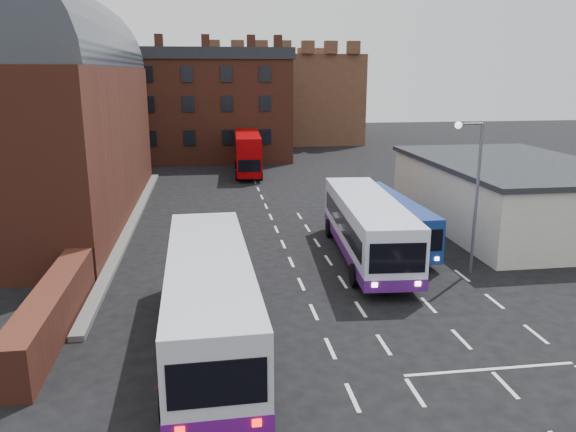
{
  "coord_description": "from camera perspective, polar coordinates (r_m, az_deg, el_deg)",
  "views": [
    {
      "loc": [
        -4.12,
        -18.83,
        9.67
      ],
      "look_at": [
        0.0,
        10.0,
        2.2
      ],
      "focal_mm": 35.0,
      "sensor_mm": 36.0,
      "label": 1
    }
  ],
  "objects": [
    {
      "name": "ground",
      "position": [
        21.56,
        3.85,
        -12.29
      ],
      "size": [
        180.0,
        180.0,
        0.0
      ],
      "primitive_type": "plane",
      "color": "black"
    },
    {
      "name": "railway_station",
      "position": [
        41.47,
        -24.47,
        10.32
      ],
      "size": [
        12.0,
        28.0,
        16.0
      ],
      "color": "#602B1E",
      "rests_on": "ground"
    },
    {
      "name": "forecourt_wall",
      "position": [
        23.4,
        -22.81,
        -8.82
      ],
      "size": [
        1.2,
        10.0,
        1.8
      ],
      "primitive_type": "cube",
      "color": "#602B1E",
      "rests_on": "ground"
    },
    {
      "name": "cream_building",
      "position": [
        38.73,
        21.66,
        2.17
      ],
      "size": [
        10.4,
        16.4,
        4.25
      ],
      "color": "beige",
      "rests_on": "ground"
    },
    {
      "name": "brick_terrace",
      "position": [
        64.99,
        -9.94,
        10.5
      ],
      "size": [
        22.0,
        10.0,
        11.0
      ],
      "primitive_type": "cube",
      "color": "brown",
      "rests_on": "ground"
    },
    {
      "name": "castle_keep",
      "position": [
        85.51,
        -1.36,
        11.93
      ],
      "size": [
        22.0,
        22.0,
        12.0
      ],
      "primitive_type": "cube",
      "color": "brown",
      "rests_on": "ground"
    },
    {
      "name": "bus_white_outbound",
      "position": [
        20.35,
        -7.97,
        -7.84
      ],
      "size": [
        3.4,
        12.62,
        3.42
      ],
      "rotation": [
        0.0,
        0.0,
        0.02
      ],
      "color": "silver",
      "rests_on": "ground"
    },
    {
      "name": "bus_white_inbound",
      "position": [
        29.77,
        8.05,
        -0.79
      ],
      "size": [
        3.69,
        12.28,
        3.3
      ],
      "rotation": [
        0.0,
        0.0,
        3.07
      ],
      "color": "white",
      "rests_on": "ground"
    },
    {
      "name": "bus_blue",
      "position": [
        32.58,
        10.17,
        -0.17
      ],
      "size": [
        2.7,
        10.04,
        2.72
      ],
      "rotation": [
        0.0,
        0.0,
        3.16
      ],
      "color": "navy",
      "rests_on": "ground"
    },
    {
      "name": "bus_red_double",
      "position": [
        54.86,
        -4.1,
        6.44
      ],
      "size": [
        2.86,
        10.04,
        3.98
      ],
      "rotation": [
        0.0,
        0.0,
        3.1
      ],
      "color": "#9F0002",
      "rests_on": "ground"
    },
    {
      "name": "street_lamp",
      "position": [
        28.2,
        18.28,
        3.12
      ],
      "size": [
        1.52,
        0.4,
        7.48
      ],
      "rotation": [
        0.0,
        0.0,
        0.13
      ],
      "color": "slate",
      "rests_on": "ground"
    },
    {
      "name": "pedestrian_red",
      "position": [
        17.1,
        -12.32,
        -17.29
      ],
      "size": [
        0.68,
        0.58,
        1.57
      ],
      "primitive_type": "imported",
      "rotation": [
        0.0,
        0.0,
        3.57
      ],
      "color": "maroon",
      "rests_on": "ground"
    },
    {
      "name": "pedestrian_beige",
      "position": [
        17.24,
        -8.75,
        -16.61
      ],
      "size": [
        1.03,
        0.96,
        1.69
      ],
      "primitive_type": "imported",
      "rotation": [
        0.0,
        0.0,
        3.66
      ],
      "color": "tan",
      "rests_on": "ground"
    }
  ]
}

